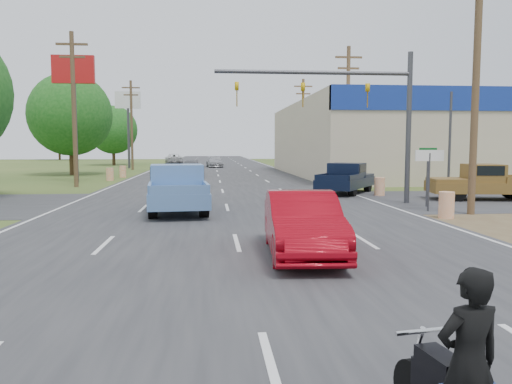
{
  "coord_description": "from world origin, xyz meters",
  "views": [
    {
      "loc": [
        -0.72,
        -5.62,
        2.68
      ],
      "look_at": [
        0.66,
        9.32,
        1.3
      ],
      "focal_mm": 35.0,
      "sensor_mm": 36.0,
      "label": 1
    }
  ],
  "objects": [
    {
      "name": "tree_2",
      "position": [
        -14.2,
        66.0,
        4.95
      ],
      "size": [
        6.72,
        6.72,
        8.32
      ],
      "color": "#422D19",
      "rests_on": "ground"
    },
    {
      "name": "brown_pickup",
      "position": [
        12.79,
        18.03,
        0.9
      ],
      "size": [
        5.65,
        2.86,
        1.79
      ],
      "rotation": [
        0.0,
        0.0,
        1.42
      ],
      "color": "black",
      "rests_on": "ground"
    },
    {
      "name": "lane_sign",
      "position": [
        8.2,
        14.0,
        1.9
      ],
      "size": [
        1.2,
        0.08,
        2.52
      ],
      "color": "#3F3F44",
      "rests_on": "ground"
    },
    {
      "name": "tree_6",
      "position": [
        -30.0,
        95.0,
        6.51
      ],
      "size": [
        8.82,
        8.82,
        10.92
      ],
      "color": "#422D19",
      "rests_on": "ground"
    },
    {
      "name": "pole_sign_left_near",
      "position": [
        -10.5,
        32.0,
        7.17
      ],
      "size": [
        3.0,
        0.35,
        9.2
      ],
      "color": "#3F3F44",
      "rests_on": "ground"
    },
    {
      "name": "barrel_2",
      "position": [
        -8.5,
        34.0,
        0.5
      ],
      "size": [
        0.56,
        0.56,
        1.0
      ],
      "primitive_type": "cylinder",
      "color": "orange",
      "rests_on": "ground"
    },
    {
      "name": "main_road",
      "position": [
        0.0,
        40.0,
        0.01
      ],
      "size": [
        15.0,
        180.0,
        0.02
      ],
      "primitive_type": "cube",
      "color": "#2D2D30",
      "rests_on": "ground"
    },
    {
      "name": "pole_sign_left_far",
      "position": [
        -10.5,
        56.0,
        7.17
      ],
      "size": [
        3.0,
        0.35,
        9.2
      ],
      "color": "#3F3F44",
      "rests_on": "ground"
    },
    {
      "name": "distant_car_white",
      "position": [
        -6.31,
        72.26,
        0.74
      ],
      "size": [
        3.23,
        5.61,
        1.47
      ],
      "primitive_type": "imported",
      "rotation": [
        0.0,
        0.0,
        3.3
      ],
      "color": "silver",
      "rests_on": "ground"
    },
    {
      "name": "navy_pickup",
      "position": [
        7.03,
        22.11,
        0.87
      ],
      "size": [
        4.49,
        5.47,
        1.73
      ],
      "rotation": [
        0.0,
        0.0,
        -0.57
      ],
      "color": "black",
      "rests_on": "ground"
    },
    {
      "name": "street_name_sign",
      "position": [
        8.8,
        15.5,
        1.61
      ],
      "size": [
        0.8,
        0.08,
        2.61
      ],
      "color": "#3F3F44",
      "rests_on": "ground"
    },
    {
      "name": "signal_mast",
      "position": [
        5.82,
        17.0,
        4.8
      ],
      "size": [
        9.12,
        0.4,
        7.0
      ],
      "color": "#3F3F44",
      "rests_on": "ground"
    },
    {
      "name": "utility_pole_1",
      "position": [
        9.5,
        13.0,
        5.32
      ],
      "size": [
        2.0,
        0.28,
        10.0
      ],
      "color": "#4C3823",
      "rests_on": "ground"
    },
    {
      "name": "utility_pole_3",
      "position": [
        9.5,
        49.0,
        5.32
      ],
      "size": [
        2.0,
        0.28,
        10.0
      ],
      "color": "#4C3823",
      "rests_on": "ground"
    },
    {
      "name": "cross_road",
      "position": [
        0.0,
        18.0,
        0.01
      ],
      "size": [
        120.0,
        10.0,
        0.02
      ],
      "primitive_type": "cube",
      "color": "#2D2D30",
      "rests_on": "ground"
    },
    {
      "name": "barrel_1",
      "position": [
        8.4,
        20.5,
        0.5
      ],
      "size": [
        0.56,
        0.56,
        1.0
      ],
      "primitive_type": "cylinder",
      "color": "orange",
      "rests_on": "ground"
    },
    {
      "name": "barrel_0",
      "position": [
        8.0,
        12.0,
        0.5
      ],
      "size": [
        0.56,
        0.56,
        1.0
      ],
      "primitive_type": "cylinder",
      "color": "orange",
      "rests_on": "ground"
    },
    {
      "name": "distant_car_grey",
      "position": [
        -2.48,
        40.77,
        0.74
      ],
      "size": [
        1.75,
        4.34,
        1.48
      ],
      "primitive_type": "imported",
      "rotation": [
        0.0,
        0.0,
        0.0
      ],
      "color": "slate",
      "rests_on": "ground"
    },
    {
      "name": "barrel_3",
      "position": [
        -8.2,
        38.0,
        0.5
      ],
      "size": [
        0.56,
        0.56,
        1.0
      ],
      "primitive_type": "cylinder",
      "color": "orange",
      "rests_on": "ground"
    },
    {
      "name": "red_convertible",
      "position": [
        1.52,
        6.28,
        0.77
      ],
      "size": [
        1.9,
        4.79,
        1.55
      ],
      "primitive_type": "imported",
      "rotation": [
        0.0,
        0.0,
        -0.06
      ],
      "color": "maroon",
      "rests_on": "ground"
    },
    {
      "name": "rider",
      "position": [
        1.38,
        -1.86,
        0.81
      ],
      "size": [
        0.64,
        0.48,
        1.62
      ],
      "primitive_type": "imported",
      "rotation": [
        0.0,
        0.0,
        3.3
      ],
      "color": "black",
      "rests_on": "ground"
    },
    {
      "name": "blue_pickup",
      "position": [
        -2.07,
        14.91,
        0.98
      ],
      "size": [
        2.76,
        6.02,
        1.94
      ],
      "rotation": [
        0.0,
        0.0,
        0.09
      ],
      "color": "black",
      "rests_on": "ground"
    },
    {
      "name": "utility_pole_5",
      "position": [
        -9.5,
        28.0,
        5.32
      ],
      "size": [
        2.0,
        0.28,
        10.0
      ],
      "color": "#4C3823",
      "rests_on": "ground"
    },
    {
      "name": "tree_1",
      "position": [
        -13.5,
        42.0,
        5.57
      ],
      "size": [
        7.56,
        7.56,
        9.36
      ],
      "color": "#422D19",
      "rests_on": "ground"
    },
    {
      "name": "distant_car_silver",
      "position": [
        -0.15,
        58.16,
        0.7
      ],
      "size": [
        2.35,
        4.99,
        1.41
      ],
      "primitive_type": "imported",
      "rotation": [
        0.0,
        0.0,
        0.08
      ],
      "color": "#A7A7AB",
      "rests_on": "ground"
    },
    {
      "name": "utility_pole_2",
      "position": [
        9.5,
        31.0,
        5.32
      ],
      "size": [
        2.0,
        0.28,
        10.0
      ],
      "color": "#4C3823",
      "rests_on": "ground"
    },
    {
      "name": "tree_5",
      "position": [
        30.0,
        95.0,
        5.88
      ],
      "size": [
        7.98,
        7.98,
        9.88
      ],
      "color": "#422D19",
      "rests_on": "ground"
    },
    {
      "name": "ground",
      "position": [
        0.0,
        0.0,
        0.0
      ],
      "size": [
        200.0,
        200.0,
        0.0
      ],
      "primitive_type": "plane",
      "color": "#2F481C",
      "rests_on": "ground"
    },
    {
      "name": "utility_pole_6",
      "position": [
        -9.5,
        52.0,
        5.32
      ],
      "size": [
        2.0,
        0.28,
        10.0
      ],
      "color": "#4C3823",
      "rests_on": "ground"
    }
  ]
}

